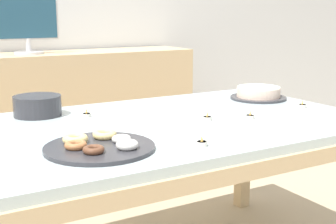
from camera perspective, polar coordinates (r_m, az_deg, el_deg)
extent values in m
cube|color=silver|center=(1.98, -0.23, -1.64)|extent=(1.73, 1.04, 0.04)
cube|color=#D1B284|center=(1.60, 8.75, -6.96)|extent=(1.76, 0.08, 0.06)
cube|color=#D1B284|center=(2.43, -6.10, -0.32)|extent=(1.76, 0.08, 0.06)
cube|color=#D1B284|center=(2.51, 16.64, -0.36)|extent=(0.08, 1.08, 0.06)
cube|color=#D1B284|center=(2.91, 9.13, -5.04)|extent=(0.07, 0.07, 0.67)
cube|color=#D1B284|center=(3.46, -13.29, -0.48)|extent=(2.03, 0.44, 0.91)
cylinder|color=silver|center=(3.34, -16.61, 6.93)|extent=(0.20, 0.20, 0.02)
cylinder|color=silver|center=(3.34, -16.67, 7.84)|extent=(0.04, 0.04, 0.09)
cube|color=silver|center=(3.33, -16.85, 10.84)|extent=(0.42, 0.02, 0.28)
cube|color=navy|center=(3.32, -16.80, 10.84)|extent=(0.40, 0.00, 0.26)
cylinder|color=#333338|center=(2.53, 10.94, 1.72)|extent=(0.30, 0.30, 0.01)
cylinder|color=beige|center=(2.53, 10.97, 2.38)|extent=(0.23, 0.23, 0.05)
cylinder|color=white|center=(2.52, 10.99, 2.99)|extent=(0.22, 0.22, 0.01)
cylinder|color=#333338|center=(1.59, -8.34, -4.31)|extent=(0.37, 0.37, 0.01)
torus|color=white|center=(1.62, -5.71, -3.27)|extent=(0.07, 0.07, 0.02)
torus|color=#EAD184|center=(1.68, -7.73, -2.72)|extent=(0.09, 0.09, 0.03)
torus|color=#EAD184|center=(1.63, -11.23, -3.24)|extent=(0.09, 0.09, 0.03)
torus|color=#B27042|center=(1.57, -11.18, -3.98)|extent=(0.07, 0.07, 0.02)
torus|color=brown|center=(1.51, -9.06, -4.55)|extent=(0.07, 0.07, 0.02)
torus|color=white|center=(1.54, -5.00, -3.99)|extent=(0.07, 0.07, 0.03)
cylinder|color=#333338|center=(2.16, -15.56, -0.29)|extent=(0.21, 0.21, 0.01)
cylinder|color=#333338|center=(2.16, -15.57, -0.03)|extent=(0.21, 0.21, 0.01)
cylinder|color=#333338|center=(2.16, -15.59, 0.23)|extent=(0.21, 0.21, 0.01)
cylinder|color=#333338|center=(2.16, -15.60, 0.49)|extent=(0.21, 0.21, 0.01)
cylinder|color=#333338|center=(2.16, -15.62, 0.75)|extent=(0.21, 0.21, 0.01)
cylinder|color=#333338|center=(2.15, -15.63, 1.01)|extent=(0.21, 0.21, 0.01)
cylinder|color=#333338|center=(2.15, -15.65, 1.27)|extent=(0.21, 0.21, 0.01)
cylinder|color=#333338|center=(2.15, -15.66, 1.53)|extent=(0.21, 0.21, 0.01)
cylinder|color=#333338|center=(2.15, -15.68, 1.79)|extent=(0.21, 0.21, 0.01)
cylinder|color=silver|center=(2.00, 4.80, -0.79)|extent=(0.04, 0.04, 0.02)
cylinder|color=white|center=(2.00, 4.81, -0.62)|extent=(0.03, 0.03, 0.00)
cone|color=#F9B74C|center=(2.00, 4.81, -0.26)|extent=(0.01, 0.01, 0.02)
cylinder|color=silver|center=(2.09, -9.89, -0.37)|extent=(0.04, 0.04, 0.02)
cylinder|color=white|center=(2.09, -9.90, -0.21)|extent=(0.03, 0.03, 0.00)
cone|color=#F9B74C|center=(2.09, -9.91, 0.14)|extent=(0.01, 0.01, 0.02)
cylinder|color=silver|center=(2.05, 9.96, -0.60)|extent=(0.04, 0.04, 0.02)
cylinder|color=white|center=(2.05, 9.97, -0.44)|extent=(0.03, 0.03, 0.00)
cone|color=#F9B74C|center=(2.05, 9.98, -0.08)|extent=(0.01, 0.01, 0.02)
cylinder|color=silver|center=(1.62, 4.14, -3.86)|extent=(0.04, 0.04, 0.02)
cylinder|color=white|center=(1.62, 4.14, -3.66)|extent=(0.03, 0.03, 0.00)
cone|color=#F9B74C|center=(1.61, 4.15, -3.22)|extent=(0.01, 0.01, 0.02)
cylinder|color=silver|center=(2.35, 16.05, 0.71)|extent=(0.04, 0.04, 0.02)
cylinder|color=white|center=(2.35, 16.06, 0.85)|extent=(0.03, 0.03, 0.00)
cone|color=#F9B74C|center=(2.35, 16.07, 1.16)|extent=(0.01, 0.01, 0.02)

